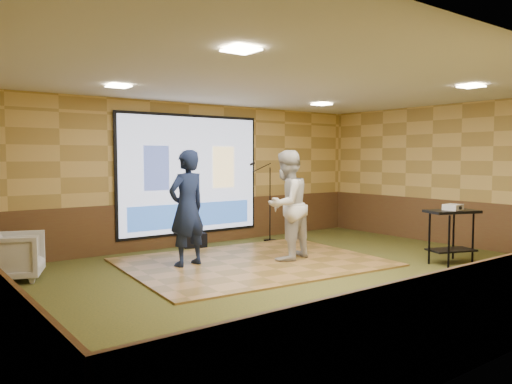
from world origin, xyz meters
TOP-DOWN VIEW (x-y plane):
  - ground at (0.00, 0.00)m, footprint 9.00×9.00m
  - room_shell at (0.00, 0.00)m, footprint 9.04×7.04m
  - wainscot_back at (0.00, 3.48)m, footprint 9.00×0.04m
  - wainscot_right at (4.48, 0.00)m, footprint 0.04×7.00m
  - projector_screen at (0.00, 3.44)m, footprint 3.32×0.06m
  - downlight_nw at (-2.20, 1.80)m, footprint 0.32×0.32m
  - downlight_ne at (2.20, 1.80)m, footprint 0.32×0.32m
  - downlight_sw at (-2.20, -1.50)m, footprint 0.32×0.32m
  - downlight_se at (2.20, -1.50)m, footprint 0.32×0.32m
  - dance_floor at (-0.03, 1.23)m, footprint 4.59×3.66m
  - player_left at (-1.11, 1.63)m, footprint 0.78×0.58m
  - player_right at (0.57, 1.00)m, footprint 1.11×0.97m
  - av_table at (2.76, -0.89)m, footprint 0.89×0.47m
  - projector at (2.78, -0.90)m, footprint 0.33×0.29m
  - mic_stand at (1.63, 2.88)m, footprint 0.69×0.28m
  - banquet_chair at (-3.65, 2.42)m, footprint 1.03×1.02m
  - duffel_bag at (-0.06, 3.20)m, footprint 0.54×0.43m

SIDE VIEW (x-z plane):
  - ground at x=0.00m, z-range 0.00..0.00m
  - dance_floor at x=-0.03m, z-range 0.00..0.03m
  - duffel_bag at x=-0.06m, z-range 0.00..0.29m
  - banquet_chair at x=-3.65m, z-range 0.00..0.73m
  - wainscot_back at x=0.00m, z-range 0.00..0.95m
  - wainscot_right at x=4.48m, z-range 0.00..0.95m
  - mic_stand at x=1.63m, z-range -0.39..1.38m
  - av_table at x=2.76m, z-range 0.18..1.12m
  - projector at x=2.78m, z-range 0.94..1.04m
  - player_left at x=-1.11m, z-range 0.03..1.99m
  - player_right at x=0.57m, z-range 0.03..1.99m
  - projector_screen at x=0.00m, z-range 0.21..2.73m
  - room_shell at x=0.00m, z-range 0.58..3.60m
  - downlight_nw at x=-2.20m, z-range 2.96..2.98m
  - downlight_ne at x=2.20m, z-range 2.96..2.98m
  - downlight_sw at x=-2.20m, z-range 2.96..2.98m
  - downlight_se at x=2.20m, z-range 2.96..2.98m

